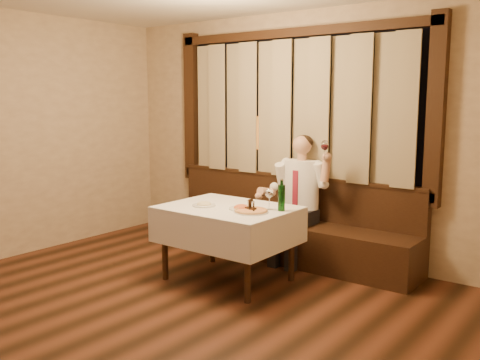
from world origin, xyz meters
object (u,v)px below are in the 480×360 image
Objects in this scene: pasta_cream at (204,203)px; green_bottle at (281,197)px; dining_table at (228,217)px; banquette at (283,230)px; pasta_red at (242,206)px; cruet_caddy at (251,207)px; pizza at (251,211)px; seated_man at (298,190)px.

green_bottle is (0.74, 0.27, 0.10)m from pasta_cream.
pasta_cream is at bearing -151.10° from dining_table.
pasta_red is (0.18, -1.04, 0.48)m from banquette.
cruet_caddy is (0.30, -0.03, 0.15)m from dining_table.
pasta_cream is (-0.21, -0.12, 0.14)m from dining_table.
seated_man is at bearing 95.15° from pizza.
seated_man is (0.46, 1.05, 0.04)m from pasta_cream.
dining_table is 0.34m from cruet_caddy.
green_bottle is at bearing 20.28° from pasta_cream.
pasta_red is 1.05× the size of pasta_cream.
banquette is 1.16m from pasta_red.
seated_man is (-0.28, 0.78, -0.06)m from green_bottle.
pasta_cream is 1.15m from seated_man.
cruet_caddy is 0.96m from seated_man.
pizza is 1.33× the size of pasta_red.
banquette is 1.08m from dining_table.
green_bottle is at bearing 50.79° from pizza.
pizza is (0.34, -0.08, 0.12)m from dining_table.
pasta_cream is 0.52m from cruet_caddy.
banquette is at bearing 160.24° from seated_man.
banquette is 2.52× the size of dining_table.
green_bottle is at bearing 16.53° from dining_table.
pasta_red is at bearing -5.17° from dining_table.
dining_table is at bearing -175.09° from cruet_caddy.
green_bottle is at bearing 48.74° from cruet_caddy.
pizza is at bearing -129.21° from green_bottle.
dining_table is at bearing -104.95° from seated_man.
seated_man is (-0.05, 0.96, 0.03)m from cruet_caddy.
pasta_cream is at bearing -175.72° from pizza.
cruet_caddy reaches higher than dining_table.
banquette reaches higher than dining_table.
banquette is at bearing 121.46° from green_bottle.
seated_man reaches higher than green_bottle.
dining_table is (0.00, -1.02, 0.34)m from banquette.
dining_table is at bearing 28.90° from pasta_cream.
seated_man is at bearing 103.04° from cruet_caddy.
pasta_red is 0.95m from seated_man.
pizza is at bearing 4.28° from pasta_cream.
seated_man is at bearing 75.05° from dining_table.
seated_man is at bearing 86.05° from pasta_red.
seated_man is (0.25, 0.93, 0.17)m from dining_table.
pasta_cream is 0.80m from green_bottle.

